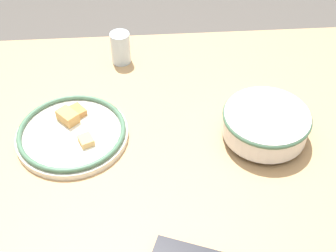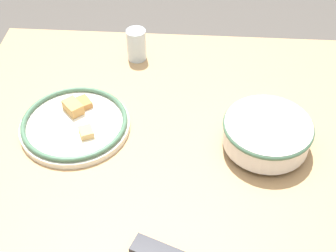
% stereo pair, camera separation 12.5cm
% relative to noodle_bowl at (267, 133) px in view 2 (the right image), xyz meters
% --- Properties ---
extents(dining_table, '(1.24, 1.08, 0.72)m').
position_rel_noodle_bowl_xyz_m(dining_table, '(0.24, 0.02, -0.13)').
color(dining_table, tan).
rests_on(dining_table, ground_plane).
extents(noodle_bowl, '(0.24, 0.24, 0.09)m').
position_rel_noodle_bowl_xyz_m(noodle_bowl, '(0.00, 0.00, 0.00)').
color(noodle_bowl, silver).
rests_on(noodle_bowl, dining_table).
extents(food_plate, '(0.30, 0.30, 0.05)m').
position_rel_noodle_bowl_xyz_m(food_plate, '(0.52, -0.04, -0.03)').
color(food_plate, silver).
rests_on(food_plate, dining_table).
extents(drinking_glass, '(0.06, 0.06, 0.10)m').
position_rel_noodle_bowl_xyz_m(drinking_glass, '(0.39, -0.38, 0.00)').
color(drinking_glass, silver).
rests_on(drinking_glass, dining_table).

